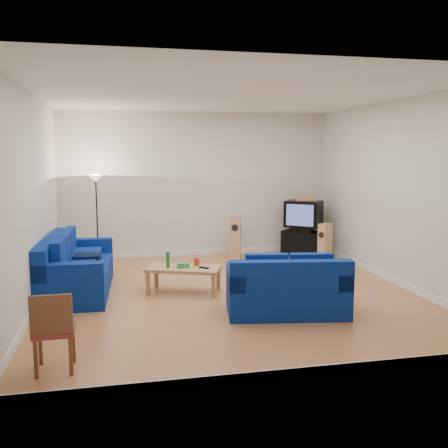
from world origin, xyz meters
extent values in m
cube|color=#98582F|center=(0.00, 0.00, 0.00)|extent=(6.00, 6.50, 0.01)
cube|color=white|center=(0.00, 0.00, 3.20)|extent=(6.00, 6.50, 0.01)
cube|color=silver|center=(0.00, 3.25, 1.60)|extent=(6.00, 0.01, 3.20)
cube|color=silver|center=(0.00, -3.25, 1.60)|extent=(6.00, 0.01, 3.20)
cube|color=silver|center=(-3.00, 0.00, 1.60)|extent=(0.01, 6.50, 3.20)
cube|color=silver|center=(3.00, 0.00, 1.60)|extent=(0.01, 6.50, 3.20)
cube|color=white|center=(0.00, 3.24, 0.06)|extent=(6.00, 0.02, 0.12)
cube|color=white|center=(0.00, -3.24, 0.06)|extent=(6.00, 0.02, 0.12)
cube|color=white|center=(-2.99, 0.00, 0.06)|extent=(0.02, 6.50, 0.12)
cube|color=white|center=(2.99, 0.00, 0.06)|extent=(0.02, 6.50, 0.12)
cube|color=navy|center=(-2.45, 0.63, 0.23)|extent=(1.13, 2.43, 0.45)
cube|color=navy|center=(-2.84, 0.65, 0.69)|extent=(0.34, 2.39, 0.47)
cube|color=navy|center=(-2.40, 1.70, 0.58)|extent=(1.04, 0.28, 0.26)
cube|color=navy|center=(-2.49, -0.44, 0.58)|extent=(1.04, 0.28, 0.26)
cube|color=black|center=(-2.28, 0.62, 0.56)|extent=(0.45, 0.45, 0.13)
cube|color=navy|center=(0.59, -1.16, 0.21)|extent=(1.82, 1.20, 0.42)
cube|color=navy|center=(0.53, -1.52, 0.63)|extent=(1.70, 0.49, 0.43)
cube|color=navy|center=(-0.14, -1.04, 0.54)|extent=(0.37, 0.97, 0.24)
cube|color=navy|center=(1.31, -1.28, 0.54)|extent=(0.37, 0.97, 0.24)
cube|color=black|center=(0.61, -1.02, 0.52)|extent=(0.46, 0.46, 0.12)
cube|color=tan|center=(-0.73, 0.20, 0.41)|extent=(1.32, 0.98, 0.05)
cube|color=tan|center=(-1.32, 0.16, 0.19)|extent=(0.08, 0.08, 0.38)
cube|color=tan|center=(-1.14, 0.62, 0.19)|extent=(0.08, 0.08, 0.38)
cube|color=tan|center=(-0.31, -0.23, 0.19)|extent=(0.08, 0.08, 0.38)
cube|color=tan|center=(-0.13, 0.23, 0.19)|extent=(0.08, 0.08, 0.38)
cylinder|color=#197233|center=(-0.98, 0.19, 0.56)|extent=(0.07, 0.07, 0.27)
cube|color=green|center=(-0.74, 0.15, 0.47)|extent=(0.20, 0.11, 0.08)
cylinder|color=red|center=(-0.50, 0.27, 0.49)|extent=(0.13, 0.13, 0.13)
cube|color=black|center=(-0.41, 0.04, 0.44)|extent=(0.16, 0.16, 0.02)
cube|color=black|center=(2.34, 2.70, 0.28)|extent=(1.00, 0.99, 0.55)
cube|color=black|center=(2.28, 2.64, 0.61)|extent=(0.58, 0.56, 0.10)
cube|color=black|center=(2.30, 2.66, 0.95)|extent=(0.94, 0.90, 0.59)
cube|color=#37467B|center=(2.13, 2.43, 0.95)|extent=(0.49, 0.39, 0.47)
cube|color=tan|center=(2.37, 2.69, 1.32)|extent=(0.47, 0.31, 0.15)
cube|color=tan|center=(0.73, 2.66, 0.48)|extent=(0.30, 0.34, 0.97)
cylinder|color=black|center=(0.69, 2.52, 0.71)|extent=(0.14, 0.06, 0.14)
cube|color=tan|center=(2.45, 1.77, 0.42)|extent=(0.31, 0.29, 0.84)
cylinder|color=black|center=(2.34, 1.71, 0.62)|extent=(0.08, 0.12, 0.12)
cylinder|color=black|center=(-2.18, 2.58, 0.01)|extent=(0.24, 0.24, 0.03)
cylinder|color=black|center=(-2.18, 2.58, 0.90)|extent=(0.03, 0.03, 1.74)
cone|color=white|center=(-2.18, 2.58, 1.79)|extent=(0.32, 0.32, 0.14)
cube|color=brown|center=(-2.62, -2.68, 0.21)|extent=(0.04, 0.04, 0.42)
cube|color=brown|center=(-2.62, -2.34, 0.21)|extent=(0.04, 0.04, 0.42)
cube|color=brown|center=(-2.28, -2.68, 0.21)|extent=(0.04, 0.04, 0.42)
cube|color=brown|center=(-2.28, -2.33, 0.21)|extent=(0.04, 0.04, 0.42)
cube|color=maroon|center=(-2.45, -2.51, 0.44)|extent=(0.42, 0.42, 0.06)
cube|color=brown|center=(-2.45, -2.70, 0.67)|extent=(0.42, 0.04, 0.42)
camera|label=1|loc=(-1.75, -7.81, 2.28)|focal=40.00mm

